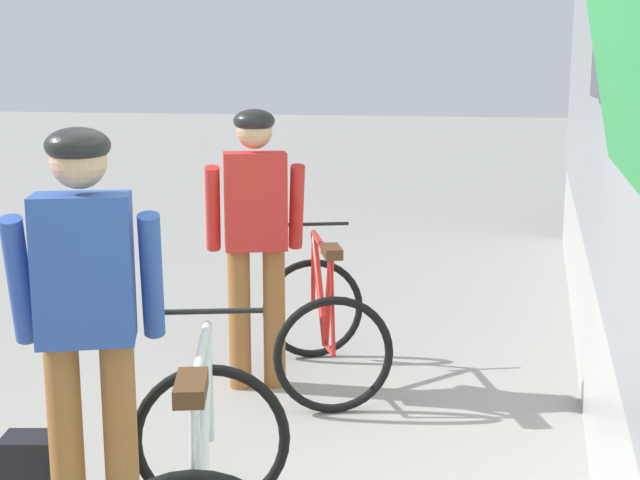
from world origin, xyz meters
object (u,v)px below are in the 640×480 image
cyclist_far_in_red (256,224)px  bicycle_far_red (323,323)px  cyclist_near_in_blue (86,304)px  backpack_on_platform (37,479)px

cyclist_far_in_red → bicycle_far_red: (0.39, 0.15, -0.65)m
cyclist_near_in_blue → cyclist_far_in_red: same height
cyclist_near_in_blue → bicycle_far_red: size_ratio=1.40×
cyclist_far_in_red → backpack_on_platform: 2.07m
cyclist_near_in_blue → backpack_on_platform: size_ratio=4.40×
cyclist_far_in_red → bicycle_far_red: bearing=21.6°
bicycle_far_red → backpack_on_platform: size_ratio=3.14×
backpack_on_platform → bicycle_far_red: bearing=53.9°
cyclist_near_in_blue → bicycle_far_red: (0.44, 2.11, -0.65)m
cyclist_near_in_blue → backpack_on_platform: bearing=163.0°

